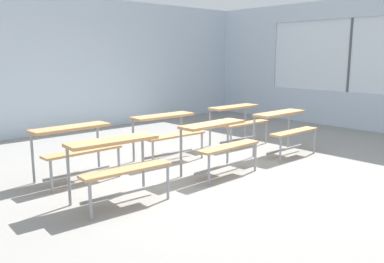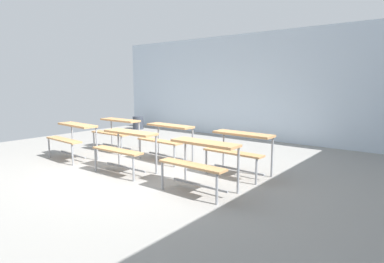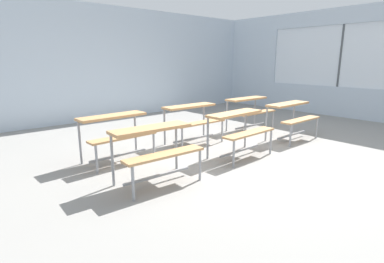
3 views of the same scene
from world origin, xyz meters
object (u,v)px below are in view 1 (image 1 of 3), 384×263
Objects in this scene: desk_bench_r0c0 at (118,156)px; desk_bench_r1c1 at (167,126)px; desk_bench_r0c2 at (284,123)px; desk_bench_r1c0 at (75,140)px; desk_bench_r1c2 at (238,116)px; desk_bench_r0c1 at (218,136)px.

desk_bench_r0c0 is 2.00m from desk_bench_r1c1.
desk_bench_r0c2 is 0.98× the size of desk_bench_r1c0.
desk_bench_r1c2 is at bearing -1.76° from desk_bench_r1c0.
desk_bench_r1c0 is 3.36m from desk_bench_r1c2.
desk_bench_r1c2 is (1.74, -0.00, 0.00)m from desk_bench_r1c1.
desk_bench_r0c2 is (1.66, 0.03, 0.00)m from desk_bench_r0c1.
desk_bench_r0c1 is 1.00× the size of desk_bench_r1c0.
desk_bench_r1c0 is at bearing 162.13° from desk_bench_r0c2.
desk_bench_r0c0 is 1.01× the size of desk_bench_r1c1.
desk_bench_r0c0 is at bearing -92.90° from desk_bench_r1c0.
desk_bench_r0c1 is 1.12m from desk_bench_r1c1.
desk_bench_r0c1 is at bearing 3.48° from desk_bench_r0c0.
desk_bench_r0c1 and desk_bench_r1c2 have the same top height.
desk_bench_r1c2 is at bearing 88.62° from desk_bench_r0c2.
desk_bench_r1c1 is at bearing -178.70° from desk_bench_r1c2.
desk_bench_r0c0 is 1.02× the size of desk_bench_r0c2.
desk_bench_r0c2 is (3.35, 0.05, 0.00)m from desk_bench_r0c0.
desk_bench_r0c2 and desk_bench_r1c2 have the same top height.
desk_bench_r0c2 is 0.99× the size of desk_bench_r1c2.
desk_bench_r1c2 is at bearing 21.36° from desk_bench_r0c0.
desk_bench_r0c2 is at bearing -0.92° from desk_bench_r0c1.
desk_bench_r1c0 is 1.62m from desk_bench_r1c1.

